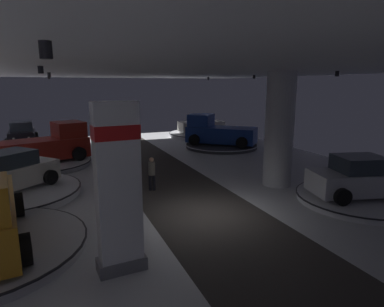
% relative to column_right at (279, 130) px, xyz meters
% --- Properties ---
extents(ground, '(24.00, 44.00, 0.06)m').
position_rel_column_right_xyz_m(ground, '(-4.83, -2.18, -2.77)').
color(ground, silver).
extents(ceiling_with_spotlights, '(24.00, 44.00, 0.39)m').
position_rel_column_right_xyz_m(ceiling_with_spotlights, '(-4.83, -2.18, 2.80)').
color(ceiling_with_spotlights, silver).
extents(column_right, '(1.37, 1.37, 5.50)m').
position_rel_column_right_xyz_m(column_right, '(0.00, 0.00, 0.00)').
color(column_right, silver).
rests_on(column_right, ground).
extents(brand_sign_pylon, '(1.31, 0.73, 4.49)m').
position_rel_column_right_xyz_m(brand_sign_pylon, '(-8.59, -4.82, -0.43)').
color(brand_sign_pylon, slate).
rests_on(brand_sign_pylon, ground).
extents(display_platform_far_right, '(5.68, 5.68, 0.27)m').
position_rel_column_right_xyz_m(display_platform_far_right, '(2.01, 9.83, -2.60)').
color(display_platform_far_right, '#333338').
rests_on(display_platform_far_right, ground).
extents(pickup_truck_far_right, '(5.32, 5.14, 2.30)m').
position_rel_column_right_xyz_m(pickup_truck_far_right, '(1.78, 10.04, -1.55)').
color(pickup_truck_far_right, navy).
rests_on(pickup_truck_far_right, display_platform_far_right).
extents(display_platform_deep_left, '(5.16, 5.16, 0.32)m').
position_rel_column_right_xyz_m(display_platform_deep_left, '(-12.42, 15.78, -2.57)').
color(display_platform_deep_left, '#333338').
rests_on(display_platform_deep_left, ground).
extents(display_car_deep_left, '(2.35, 4.30, 1.71)m').
position_rel_column_right_xyz_m(display_car_deep_left, '(-12.42, 15.81, -1.66)').
color(display_car_deep_left, black).
rests_on(display_car_deep_left, display_platform_deep_left).
extents(display_platform_near_right, '(5.22, 5.22, 0.27)m').
position_rel_column_right_xyz_m(display_platform_near_right, '(1.76, -3.39, -2.60)').
color(display_platform_near_right, silver).
rests_on(display_platform_near_right, ground).
extents(display_car_near_right, '(4.52, 3.05, 1.71)m').
position_rel_column_right_xyz_m(display_car_near_right, '(1.73, -3.38, -1.71)').
color(display_car_near_right, silver).
rests_on(display_car_near_right, display_platform_near_right).
extents(display_platform_deep_right, '(6.10, 6.10, 0.37)m').
position_rel_column_right_xyz_m(display_platform_deep_right, '(2.84, 15.60, -2.54)').
color(display_platform_deep_right, silver).
rests_on(display_platform_deep_right, ground).
extents(display_car_deep_right, '(4.30, 2.35, 1.71)m').
position_rel_column_right_xyz_m(display_car_deep_right, '(2.81, 15.60, -1.61)').
color(display_car_deep_right, silver).
rests_on(display_car_deep_right, display_platform_deep_right).
extents(display_platform_far_left, '(5.68, 5.68, 0.28)m').
position_rel_column_right_xyz_m(display_platform_far_left, '(-10.85, 8.64, -2.59)').
color(display_platform_far_left, '#B7B7BC').
rests_on(display_platform_far_left, ground).
extents(pickup_truck_far_left, '(5.67, 3.78, 2.30)m').
position_rel_column_right_xyz_m(pickup_truck_far_left, '(-10.54, 8.73, -1.53)').
color(pickup_truck_far_left, maroon).
rests_on(pickup_truck_far_left, display_platform_far_left).
extents(display_platform_mid_left, '(6.04, 6.04, 0.34)m').
position_rel_column_right_xyz_m(display_platform_mid_left, '(-12.08, 2.93, -2.56)').
color(display_platform_mid_left, silver).
rests_on(display_platform_mid_left, ground).
extents(display_car_mid_left, '(4.36, 4.11, 1.71)m').
position_rel_column_right_xyz_m(display_car_mid_left, '(-12.05, 2.95, -1.64)').
color(display_car_mid_left, silver).
rests_on(display_car_mid_left, display_platform_mid_left).
extents(visitor_walking_near, '(0.32, 0.32, 1.59)m').
position_rel_column_right_xyz_m(visitor_walking_near, '(-5.98, 1.47, -1.84)').
color(visitor_walking_near, black).
rests_on(visitor_walking_near, ground).
extents(visitor_walking_far, '(0.32, 0.32, 1.59)m').
position_rel_column_right_xyz_m(visitor_walking_far, '(-6.30, 6.88, -1.84)').
color(visitor_walking_far, black).
rests_on(visitor_walking_far, ground).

